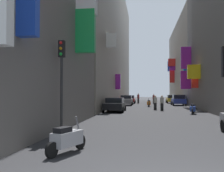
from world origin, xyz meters
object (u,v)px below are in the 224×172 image
object	(u,v)px
scooter_orange	(149,103)
parked_car_grey	(126,100)
parked_car_black	(115,104)
parked_car_red	(130,99)
scooter_blue	(193,109)
pedestrian_near_right	(162,103)
pedestrian_mid_street	(138,98)
parked_car_blue	(178,100)
scooter_silver	(67,139)
parked_car_yellow	(172,99)
traffic_light_near_corner	(62,71)
pedestrian_near_left	(154,99)
pedestrian_crossing	(155,103)

from	to	relation	value
scooter_orange	parked_car_grey	bearing A→B (deg)	132.73
parked_car_black	parked_car_red	world-z (taller)	parked_car_red
scooter_blue	pedestrian_near_right	distance (m)	4.50
pedestrian_mid_street	parked_car_blue	bearing A→B (deg)	-45.58
pedestrian_near_right	pedestrian_mid_street	xyz separation A→B (m)	(-2.97, 17.34, 0.07)
scooter_silver	parked_car_red	bearing A→B (deg)	90.42
pedestrian_mid_street	parked_car_yellow	bearing A→B (deg)	16.57
scooter_blue	traffic_light_near_corner	bearing A→B (deg)	-122.20
pedestrian_near_right	parked_car_yellow	bearing A→B (deg)	81.29
parked_car_blue	parked_car_red	size ratio (longest dim) A/B	1.02
scooter_orange	scooter_silver	world-z (taller)	same
parked_car_yellow	parked_car_red	xyz separation A→B (m)	(-7.36, -2.25, -0.03)
traffic_light_near_corner	parked_car_yellow	bearing A→B (deg)	76.72
parked_car_blue	parked_car_black	size ratio (longest dim) A/B	0.92
parked_car_grey	traffic_light_near_corner	bearing A→B (deg)	-91.89
pedestrian_near_left	pedestrian_near_right	size ratio (longest dim) A/B	1.00
scooter_blue	pedestrian_near_left	distance (m)	20.83
parked_car_black	scooter_blue	size ratio (longest dim) A/B	2.27
parked_car_red	traffic_light_near_corner	size ratio (longest dim) A/B	0.92
pedestrian_near_left	pedestrian_mid_street	bearing A→B (deg)	170.50
parked_car_yellow	scooter_silver	world-z (taller)	parked_car_yellow
parked_car_blue	scooter_blue	size ratio (longest dim) A/B	2.08
parked_car_black	pedestrian_crossing	distance (m)	5.17
parked_car_grey	pedestrian_mid_street	world-z (taller)	pedestrian_mid_street
parked_car_grey	pedestrian_near_right	bearing A→B (deg)	-66.91
traffic_light_near_corner	parked_car_red	bearing A→B (deg)	88.29
pedestrian_near_left	traffic_light_near_corner	bearing A→B (deg)	-98.71
parked_car_red	pedestrian_crossing	size ratio (longest dim) A/B	2.48
parked_car_red	pedestrian_near_right	bearing A→B (deg)	-75.24
parked_car_blue	scooter_blue	distance (m)	14.93
parked_car_black	pedestrian_mid_street	xyz separation A→B (m)	(1.78, 19.30, 0.12)
scooter_orange	pedestrian_near_right	world-z (taller)	pedestrian_near_right
parked_car_blue	parked_car_black	bearing A→B (deg)	-120.73
scooter_silver	pedestrian_near_left	world-z (taller)	pedestrian_near_left
traffic_light_near_corner	parked_car_blue	bearing A→B (deg)	72.83
scooter_orange	parked_car_yellow	bearing A→B (deg)	70.69
parked_car_red	traffic_light_near_corner	world-z (taller)	traffic_light_near_corner
scooter_orange	traffic_light_near_corner	distance (m)	23.90
scooter_blue	parked_car_red	bearing A→B (deg)	108.59
parked_car_black	parked_car_red	bearing A→B (deg)	89.05
pedestrian_crossing	pedestrian_near_left	xyz separation A→B (m)	(0.31, 15.69, 0.01)
parked_car_grey	pedestrian_crossing	size ratio (longest dim) A/B	2.82
traffic_light_near_corner	scooter_silver	bearing A→B (deg)	-68.43
scooter_silver	parked_car_grey	bearing A→B (deg)	90.71
parked_car_blue	parked_car_grey	bearing A→B (deg)	-175.99
parked_car_grey	parked_car_blue	bearing A→B (deg)	4.01
pedestrian_mid_street	scooter_orange	bearing A→B (deg)	-80.58
parked_car_red	pedestrian_near_left	world-z (taller)	pedestrian_near_left
parked_car_red	scooter_orange	bearing A→B (deg)	-72.00
parked_car_red	pedestrian_crossing	world-z (taller)	pedestrian_crossing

